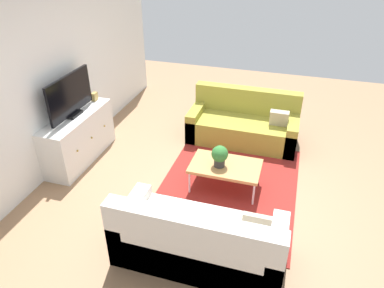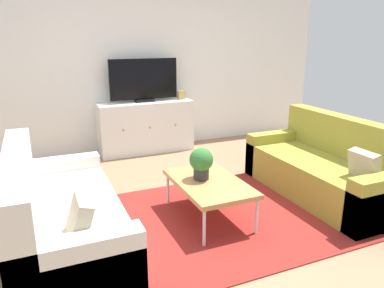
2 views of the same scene
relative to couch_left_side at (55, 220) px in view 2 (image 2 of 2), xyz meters
name	(u,v)px [view 2 (image 2 of 2)]	position (x,y,z in m)	size (l,w,h in m)	color
ground_plane	(208,213)	(1.44, 0.10, -0.28)	(10.00, 10.00, 0.00)	#997251
wall_back	(136,61)	(1.44, 2.65, 1.07)	(6.40, 0.12, 2.70)	white
area_rug	(215,219)	(1.44, -0.05, -0.28)	(2.50, 1.90, 0.01)	maroon
couch_left_side	(55,220)	(0.00, 0.00, 0.00)	(0.84, 1.83, 0.86)	silver
couch_right_side	(328,170)	(2.88, 0.00, 0.00)	(0.84, 1.83, 0.86)	olive
coffee_table	(209,184)	(1.40, 0.01, 0.08)	(0.60, 0.97, 0.39)	#B7844C
potted_plant	(201,162)	(1.35, 0.09, 0.28)	(0.23, 0.23, 0.31)	#2D2D2D
tv_console	(146,127)	(1.48, 2.37, 0.10)	(1.43, 0.47, 0.77)	white
flat_screen_tv	(144,80)	(1.48, 2.39, 0.81)	(1.03, 0.16, 0.63)	black
mantel_clock	(181,95)	(2.07, 2.37, 0.56)	(0.11, 0.07, 0.13)	tan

